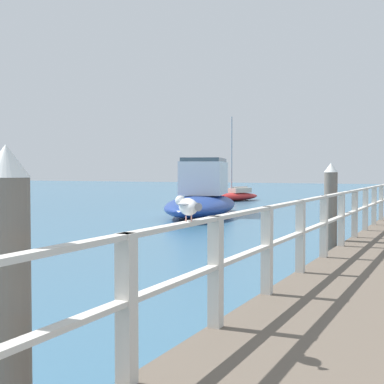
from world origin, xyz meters
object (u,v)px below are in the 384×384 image
(boat_3, at_px, (234,196))
(dock_piling_far, at_px, (331,210))
(seagull_foreground, at_px, (188,206))
(dock_piling_near, at_px, (8,311))
(boat_2, at_px, (202,196))

(boat_3, bearing_deg, dock_piling_far, 133.62)
(dock_piling_far, relative_size, boat_3, 0.40)
(seagull_foreground, distance_m, boat_3, 29.66)
(dock_piling_far, bearing_deg, dock_piling_near, -90.00)
(boat_2, bearing_deg, boat_3, 88.23)
(dock_piling_near, bearing_deg, boat_2, 111.09)
(dock_piling_far, height_order, boat_3, boat_3)
(seagull_foreground, xyz_separation_m, boat_3, (-10.35, 27.77, -1.26))
(dock_piling_far, relative_size, boat_2, 0.24)
(seagull_foreground, bearing_deg, dock_piling_near, -151.69)
(dock_piling_far, height_order, boat_2, boat_2)
(boat_2, distance_m, boat_3, 11.16)
(dock_piling_near, distance_m, boat_2, 20.04)
(seagull_foreground, bearing_deg, boat_2, 64.54)
(boat_2, bearing_deg, seagull_foreground, -82.01)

